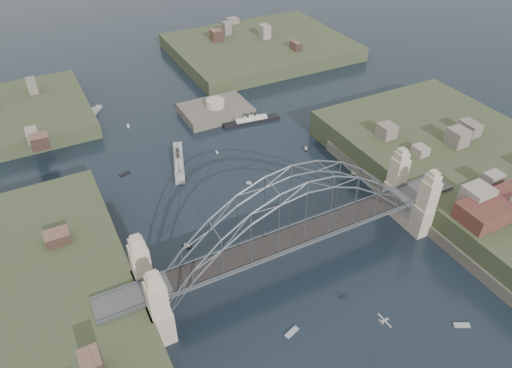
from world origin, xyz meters
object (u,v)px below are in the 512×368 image
object	(u,v)px
wharf_shed	(499,206)
ocean_liner	(251,121)
naval_cruiser_near	(179,161)
fort_island	(216,115)
bridge	(297,222)
naval_cruiser_far	(91,115)

from	to	relation	value
wharf_shed	ocean_liner	distance (m)	78.01
naval_cruiser_near	ocean_liner	bearing A→B (deg)	21.41
wharf_shed	naval_cruiser_near	size ratio (longest dim) A/B	1.02
fort_island	naval_cruiser_near	bearing A→B (deg)	-134.05
bridge	ocean_liner	size ratio (longest dim) A/B	4.41
fort_island	naval_cruiser_near	size ratio (longest dim) A/B	1.12
naval_cruiser_near	fort_island	bearing A→B (deg)	45.95
fort_island	wharf_shed	bearing A→B (deg)	-69.15
bridge	fort_island	size ratio (longest dim) A/B	3.82
wharf_shed	naval_cruiser_near	distance (m)	82.29
bridge	wharf_shed	bearing A→B (deg)	-17.65
wharf_shed	naval_cruiser_near	world-z (taller)	wharf_shed
wharf_shed	naval_cruiser_far	distance (m)	123.28
wharf_shed	ocean_liner	size ratio (longest dim) A/B	1.05
naval_cruiser_far	fort_island	bearing A→B (deg)	-25.05
fort_island	ocean_liner	bearing A→B (deg)	-52.19
fort_island	wharf_shed	distance (m)	90.48
wharf_shed	bridge	bearing A→B (deg)	162.35
fort_island	naval_cruiser_near	xyz separation A→B (m)	(-21.03, -21.74, 1.26)
wharf_shed	ocean_liner	world-z (taller)	wharf_shed
bridge	naval_cruiser_far	xyz separation A→B (m)	(-25.39, 87.47, -11.61)
naval_cruiser_far	wharf_shed	bearing A→B (deg)	-55.63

